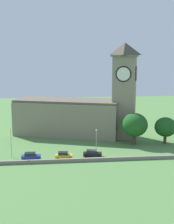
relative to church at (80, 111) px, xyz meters
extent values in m
plane|color=#517F42|center=(2.46, -7.83, -7.70)|extent=(200.00, 200.00, 0.00)
cube|color=gray|center=(-3.88, 1.33, -2.39)|extent=(34.78, 21.78, 10.63)
cube|color=#5C5547|center=(-3.88, 1.33, 3.28)|extent=(34.48, 20.88, 0.70)
cube|color=gray|center=(13.16, -4.47, 4.65)|extent=(8.35, 8.35, 24.70)
cube|color=#675F4F|center=(13.16, -4.47, 17.24)|extent=(9.68, 9.68, 0.50)
pyramid|color=#484338|center=(13.16, -4.47, 19.30)|extent=(8.76, 8.76, 3.62)
cylinder|color=white|center=(12.08, -7.64, 12.05)|extent=(4.02, 1.47, 4.21)
torus|color=black|center=(12.08, -7.64, 12.05)|extent=(4.47, 1.84, 4.59)
cylinder|color=white|center=(16.33, -5.54, 12.05)|extent=(1.47, 4.02, 4.21)
torus|color=black|center=(16.33, -5.54, 12.05)|extent=(1.84, 4.47, 4.59)
cube|color=gray|center=(2.46, -25.49, -7.28)|extent=(50.86, 0.70, 0.84)
cube|color=#233D9E|center=(-13.81, -22.96, -6.94)|extent=(4.62, 1.77, 0.85)
cube|color=#1E232B|center=(-14.04, -22.96, -6.17)|extent=(2.59, 1.55, 0.68)
cylinder|color=black|center=(-12.24, -22.09, -7.36)|extent=(0.68, 0.32, 0.68)
cylinder|color=black|center=(-12.24, -23.85, -7.36)|extent=(0.68, 0.32, 0.68)
cylinder|color=black|center=(-15.38, -22.08, -7.36)|extent=(0.68, 0.32, 0.68)
cylinder|color=black|center=(-15.38, -23.84, -7.36)|extent=(0.68, 0.32, 0.68)
cube|color=gold|center=(-5.87, -23.19, -6.95)|extent=(4.28, 2.03, 0.84)
cube|color=#1E232B|center=(-6.07, -23.17, -6.20)|extent=(2.44, 1.68, 0.66)
cylinder|color=black|center=(-4.39, -22.44, -7.37)|extent=(0.69, 0.36, 0.67)
cylinder|color=black|center=(-4.52, -24.15, -7.37)|extent=(0.69, 0.36, 0.67)
cylinder|color=black|center=(-7.21, -22.22, -7.37)|extent=(0.69, 0.36, 0.67)
cylinder|color=black|center=(-7.34, -23.93, -7.37)|extent=(0.69, 0.36, 0.67)
cube|color=black|center=(1.30, -22.30, -6.97)|extent=(4.80, 2.39, 0.81)
cube|color=#1E232B|center=(1.08, -22.27, -6.24)|extent=(2.77, 1.89, 0.64)
cylinder|color=black|center=(2.98, -21.68, -7.38)|extent=(0.69, 0.40, 0.65)
cylinder|color=black|center=(2.72, -23.39, -7.38)|extent=(0.69, 0.40, 0.65)
cylinder|color=black|center=(-0.11, -21.21, -7.38)|extent=(0.69, 0.40, 0.65)
cylinder|color=black|center=(-0.37, -22.92, -7.38)|extent=(0.69, 0.40, 0.65)
cylinder|color=#9EA0A5|center=(-18.80, -20.35, -4.04)|extent=(0.14, 0.14, 7.33)
sphere|color=#F4EFCC|center=(-18.80, -20.35, -0.15)|extent=(0.44, 0.44, 0.44)
cylinder|color=#9EA0A5|center=(2.51, -20.30, -4.62)|extent=(0.14, 0.14, 6.17)
sphere|color=#F4EFCC|center=(2.51, -20.30, -1.31)|extent=(0.44, 0.44, 0.44)
cylinder|color=brown|center=(14.61, -11.99, -6.28)|extent=(1.04, 1.04, 2.84)
ellipsoid|color=#1E511E|center=(14.61, -11.99, -2.07)|extent=(7.46, 7.46, 6.71)
cylinder|color=brown|center=(23.68, -12.14, -6.47)|extent=(0.88, 0.88, 2.47)
ellipsoid|color=#1E511E|center=(23.68, -12.14, -2.89)|extent=(6.25, 6.25, 5.63)
camera|label=1|loc=(-8.07, -96.52, 17.23)|focal=50.06mm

